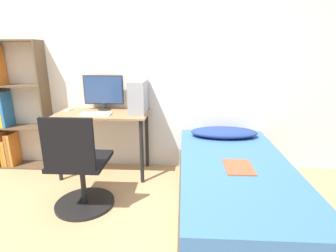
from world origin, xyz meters
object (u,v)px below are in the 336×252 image
object	(u,v)px
office_chair	(80,174)
keyboard	(96,114)
monitor	(104,91)
bookshelf	(10,109)
pc_tower	(139,97)
bed	(234,188)

from	to	relation	value
office_chair	keyboard	xyz separation A→B (m)	(-0.03, 0.67, 0.42)
monitor	keyboard	world-z (taller)	monitor
bookshelf	office_chair	distance (m)	1.58
office_chair	pc_tower	xyz separation A→B (m)	(0.45, 0.81, 0.60)
bookshelf	pc_tower	bearing A→B (deg)	-3.77
office_chair	pc_tower	distance (m)	1.10
monitor	bookshelf	bearing A→B (deg)	-178.79
keyboard	office_chair	bearing A→B (deg)	-87.57
office_chair	monitor	size ratio (longest dim) A/B	1.96
bookshelf	pc_tower	distance (m)	1.68
bookshelf	pc_tower	xyz separation A→B (m)	(1.66, -0.11, 0.19)
bookshelf	bed	bearing A→B (deg)	-18.62
bookshelf	pc_tower	world-z (taller)	bookshelf
office_chair	bed	world-z (taller)	office_chair
monitor	pc_tower	bearing A→B (deg)	-16.65
bookshelf	keyboard	bearing A→B (deg)	-12.09
bed	keyboard	xyz separation A→B (m)	(-1.48, 0.65, 0.54)
bed	pc_tower	distance (m)	1.47
keyboard	pc_tower	world-z (taller)	pc_tower
bed	pc_tower	xyz separation A→B (m)	(-1.01, 0.79, 0.72)
office_chair	monitor	bearing A→B (deg)	90.45
bed	pc_tower	size ratio (longest dim) A/B	4.78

